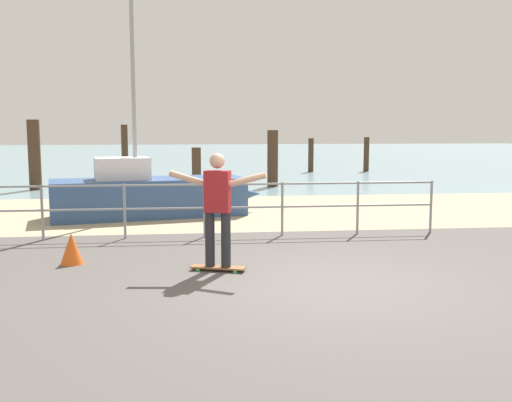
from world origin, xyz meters
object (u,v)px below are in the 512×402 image
at_px(sailboat, 156,195).
at_px(skateboard, 218,268).
at_px(traffic_cone, 72,249).
at_px(skateboarder, 218,203).

bearing_deg(sailboat, skateboard, -77.84).
relative_size(skateboard, traffic_cone, 1.64).
relative_size(sailboat, skateboard, 6.23).
xyz_separation_m(sailboat, traffic_cone, (-1.02, -4.80, -0.27)).
bearing_deg(skateboard, sailboat, 102.16).
bearing_deg(sailboat, traffic_cone, -101.97).
xyz_separation_m(skateboarder, traffic_cone, (-2.20, 0.68, -0.77)).
relative_size(sailboat, skateboarder, 3.11).
height_order(skateboarder, traffic_cone, skateboarder).
height_order(sailboat, traffic_cone, sailboat).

